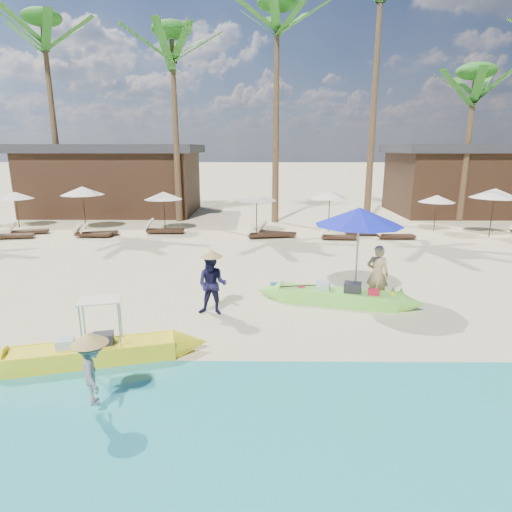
{
  "coord_description": "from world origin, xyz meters",
  "views": [
    {
      "loc": [
        1.32,
        -10.13,
        4.08
      ],
      "look_at": [
        1.19,
        2.0,
        1.01
      ],
      "focal_mm": 30.0,
      "sensor_mm": 36.0,
      "label": 1
    }
  ],
  "objects_px": {
    "yellow_canoe": "(93,352)",
    "tourist": "(377,274)",
    "green_canoe": "(337,296)",
    "blue_umbrella": "(359,216)"
  },
  "relations": [
    {
      "from": "yellow_canoe",
      "to": "tourist",
      "type": "xyz_separation_m",
      "value": [
        6.4,
        3.44,
        0.59
      ]
    },
    {
      "from": "green_canoe",
      "to": "blue_umbrella",
      "type": "relative_size",
      "value": 1.92
    },
    {
      "from": "yellow_canoe",
      "to": "tourist",
      "type": "height_order",
      "value": "tourist"
    },
    {
      "from": "blue_umbrella",
      "to": "yellow_canoe",
      "type": "bearing_deg",
      "value": -147.33
    },
    {
      "from": "yellow_canoe",
      "to": "tourist",
      "type": "bearing_deg",
      "value": 13.36
    },
    {
      "from": "green_canoe",
      "to": "yellow_canoe",
      "type": "height_order",
      "value": "yellow_canoe"
    },
    {
      "from": "tourist",
      "to": "blue_umbrella",
      "type": "distance_m",
      "value": 1.62
    },
    {
      "from": "yellow_canoe",
      "to": "tourist",
      "type": "relative_size",
      "value": 3.06
    },
    {
      "from": "tourist",
      "to": "blue_umbrella",
      "type": "relative_size",
      "value": 0.62
    },
    {
      "from": "green_canoe",
      "to": "blue_umbrella",
      "type": "xyz_separation_m",
      "value": [
        0.58,
        0.49,
        2.09
      ]
    }
  ]
}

